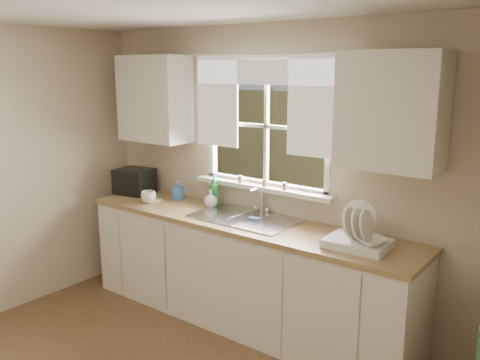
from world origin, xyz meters
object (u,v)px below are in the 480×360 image
Objects in this scene: cup at (149,197)px; dish_rack at (358,237)px; soap_bottle_a at (214,191)px; black_appliance at (135,181)px.

dish_rack is at bearing 22.55° from cup.
soap_bottle_a is at bearing 47.88° from cup.
cup is (-2.05, -0.07, -0.01)m from dish_rack.
cup is 0.43m from black_appliance.
cup is (-0.55, -0.29, -0.09)m from soap_bottle_a.
soap_bottle_a reaches higher than cup.
black_appliance is at bearing -156.29° from soap_bottle_a.
black_appliance is (-0.94, -0.11, -0.02)m from soap_bottle_a.
cup is 0.41× the size of black_appliance.
dish_rack is 1.30× the size of black_appliance.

